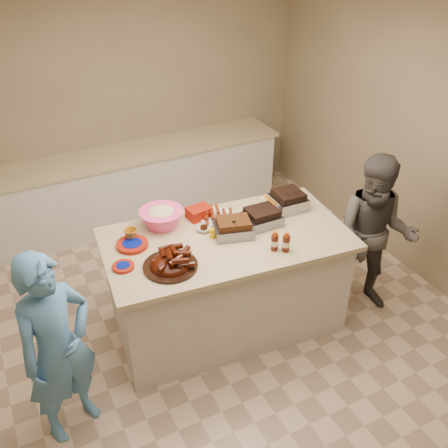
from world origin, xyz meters
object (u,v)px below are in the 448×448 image
roasting_pan (288,208)px  rib_platter (171,267)px  guest_gray (361,301)px  plastic_cup (132,240)px  bbq_bottle_a (274,250)px  coleslaw_bowl (162,226)px  island (226,322)px  bbq_bottle_b (286,251)px  mustard_bottle (212,238)px  guest_blue (76,420)px

roasting_pan → rib_platter: bearing=-163.2°
roasting_pan → guest_gray: (0.60, -0.51, -0.96)m
plastic_cup → guest_gray: bearing=-18.1°
roasting_pan → bbq_bottle_a: (-0.46, -0.50, 0.00)m
coleslaw_bowl → island: bearing=-44.1°
guest_gray → bbq_bottle_a: bearing=-138.8°
bbq_bottle_b → mustard_bottle: bearing=135.6°
roasting_pan → guest_gray: 1.25m
roasting_pan → mustard_bottle: size_ratio=2.43×
bbq_bottle_a → bbq_bottle_b: (0.07, -0.05, 0.00)m
roasting_pan → bbq_bottle_b: (-0.38, -0.56, 0.00)m
island → roasting_pan: size_ratio=7.15×
plastic_cup → guest_gray: plastic_cup is taller
bbq_bottle_a → guest_gray: bbq_bottle_a is taller
bbq_bottle_b → island: bearing=130.1°
bbq_bottle_a → guest_blue: bbq_bottle_a is taller
plastic_cup → guest_gray: size_ratio=0.07×
mustard_bottle → guest_gray: (1.43, -0.39, -0.96)m
rib_platter → coleslaw_bowl: 0.59m
bbq_bottle_a → guest_blue: size_ratio=0.11×
bbq_bottle_b → coleslaw_bowl: bearing=133.2°
coleslaw_bowl → guest_blue: bearing=-142.7°
roasting_pan → bbq_bottle_b: bearing=-122.5°
island → bbq_bottle_b: (0.33, -0.39, 0.96)m
bbq_bottle_b → mustard_bottle: (-0.44, 0.43, 0.00)m
bbq_bottle_a → guest_blue: (-1.75, -0.09, -0.96)m
mustard_bottle → island: bearing=-21.1°
guest_blue → rib_platter: bearing=-8.9°
island → guest_gray: size_ratio=1.31×
guest_gray → plastic_cup: bearing=-156.3°
bbq_bottle_a → coleslaw_bowl: bearing=132.3°
plastic_cup → roasting_pan: bearing=-6.0°
bbq_bottle_a → plastic_cup: bbq_bottle_a is taller
island → rib_platter: size_ratio=4.83×
plastic_cup → rib_platter: bearing=-73.0°
island → mustard_bottle: size_ratio=17.34×
guest_blue → mustard_bottle: bearing=-5.5°
island → coleslaw_bowl: size_ratio=5.39×
rib_platter → guest_gray: (1.88, -0.18, -0.96)m
bbq_bottle_a → guest_gray: 1.43m
rib_platter → coleslaw_bowl: (0.15, 0.57, 0.00)m
bbq_bottle_a → mustard_bottle: size_ratio=1.49×
mustard_bottle → plastic_cup: mustard_bottle is taller
rib_platter → mustard_bottle: bearing=24.9°
island → guest_gray: bearing=-8.7°
coleslaw_bowl → bbq_bottle_b: coleslaw_bowl is taller
island → guest_blue: 1.56m
coleslaw_bowl → bbq_bottle_a: 1.00m
rib_platter → roasting_pan: (1.28, 0.34, 0.00)m
island → mustard_bottle: mustard_bottle is taller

